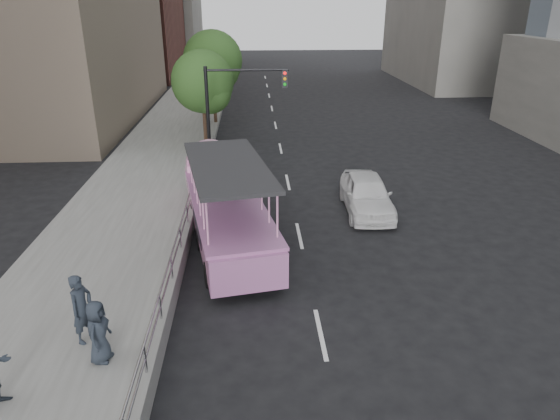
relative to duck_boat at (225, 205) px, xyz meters
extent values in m
plane|color=black|center=(1.77, -4.36, -1.17)|extent=(160.00, 160.00, 0.00)
cube|color=#9F9F9A|center=(-3.98, 5.64, -1.02)|extent=(5.50, 80.00, 0.30)
cube|color=#969692|center=(-1.35, -2.36, -0.69)|extent=(0.24, 30.00, 0.36)
cylinder|color=#A9A8AD|center=(-1.35, -8.36, -0.16)|extent=(0.07, 0.07, 0.70)
cylinder|color=#A9A8AD|center=(-1.35, -6.36, -0.16)|extent=(0.07, 0.07, 0.70)
cylinder|color=#A9A8AD|center=(-1.35, -4.36, -0.16)|extent=(0.07, 0.07, 0.70)
cylinder|color=#A9A8AD|center=(-1.35, -2.36, -0.16)|extent=(0.07, 0.07, 0.70)
cylinder|color=#A9A8AD|center=(-1.35, -0.36, -0.16)|extent=(0.07, 0.07, 0.70)
cylinder|color=#A9A8AD|center=(-1.35, 1.64, -0.16)|extent=(0.07, 0.07, 0.70)
cylinder|color=#A9A8AD|center=(-1.35, 3.64, -0.16)|extent=(0.07, 0.07, 0.70)
cylinder|color=#A9A8AD|center=(-1.35, 5.64, -0.16)|extent=(0.07, 0.07, 0.70)
cylinder|color=#A9A8AD|center=(-1.35, 7.64, -0.16)|extent=(0.07, 0.07, 0.70)
cylinder|color=#A9A8AD|center=(-1.35, -2.36, -0.16)|extent=(0.06, 22.00, 0.06)
cylinder|color=#A9A8AD|center=(-1.35, -2.36, 0.17)|extent=(0.06, 22.00, 0.06)
cylinder|color=black|center=(-0.30, -3.77, -0.76)|extent=(0.47, 0.87, 0.82)
cylinder|color=black|center=(1.67, -3.39, -0.76)|extent=(0.47, 0.87, 0.82)
cylinder|color=black|center=(-0.78, -1.26, -0.76)|extent=(0.47, 0.87, 0.82)
cylinder|color=black|center=(1.19, -0.88, -0.76)|extent=(0.47, 0.87, 0.82)
cylinder|color=black|center=(-1.26, 1.25, -0.76)|extent=(0.47, 0.87, 0.82)
cylinder|color=black|center=(0.71, 1.63, -0.76)|extent=(0.47, 0.87, 0.82)
cube|color=#E893C6|center=(0.17, -0.89, -0.24)|extent=(3.64, 7.78, 1.14)
cube|color=#E893C6|center=(-0.65, 3.42, -0.01)|extent=(2.56, 2.32, 1.43)
cylinder|color=#E893C6|center=(-0.80, 4.18, 0.27)|extent=(2.23, 1.03, 2.15)
cube|color=#AB649F|center=(0.90, -4.70, -0.24)|extent=(2.30, 0.74, 1.14)
cube|color=#AB649F|center=(0.17, -0.89, 0.39)|extent=(3.80, 8.07, 0.11)
cube|color=#232326|center=(0.24, -1.25, 1.92)|extent=(3.51, 6.37, 0.13)
cube|color=#8E9EA8|center=(-0.35, 1.85, 0.95)|extent=(2.10, 0.58, 0.96)
cube|color=#E893C6|center=(-0.43, 2.25, 0.67)|extent=(2.14, 1.27, 0.46)
imported|color=white|center=(5.76, 1.84, -0.39)|extent=(2.01, 4.64, 1.56)
imported|color=#28303B|center=(-3.18, -6.64, 0.04)|extent=(0.67, 0.79, 1.83)
imported|color=#28303B|center=(-2.59, -7.43, -0.08)|extent=(0.62, 0.84, 1.58)
cylinder|color=black|center=(-1.23, 2.20, 0.02)|extent=(0.08, 0.08, 2.38)
cube|color=#0B2350|center=(-1.23, 2.20, 1.02)|extent=(0.26, 0.55, 0.86)
cube|color=white|center=(-1.20, 2.20, 1.02)|extent=(0.16, 0.35, 0.52)
cylinder|color=black|center=(-1.13, 8.14, 1.43)|extent=(0.18, 0.18, 5.20)
cylinder|color=black|center=(0.87, 8.14, 3.83)|extent=(4.20, 0.12, 0.12)
cube|color=black|center=(2.77, 8.14, 3.38)|extent=(0.28, 0.22, 0.85)
sphere|color=red|center=(2.77, 8.01, 3.68)|extent=(0.16, 0.16, 0.16)
cylinder|color=#342217|center=(-1.63, 11.64, 0.37)|extent=(0.22, 0.22, 3.08)
sphere|color=#2D4F1F|center=(-1.63, 11.64, 2.79)|extent=(3.52, 3.52, 3.52)
sphere|color=#2D4F1F|center=(-1.23, 11.34, 2.24)|extent=(2.42, 2.42, 2.42)
cylinder|color=#342217|center=(-1.43, 17.64, 0.56)|extent=(0.22, 0.22, 3.47)
sphere|color=#2D4F1F|center=(-1.43, 17.64, 3.29)|extent=(3.97, 3.97, 3.97)
sphere|color=#2D4F1F|center=(-1.03, 17.34, 2.67)|extent=(2.73, 2.73, 2.73)
camera|label=1|loc=(1.06, -17.18, 6.98)|focal=32.00mm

